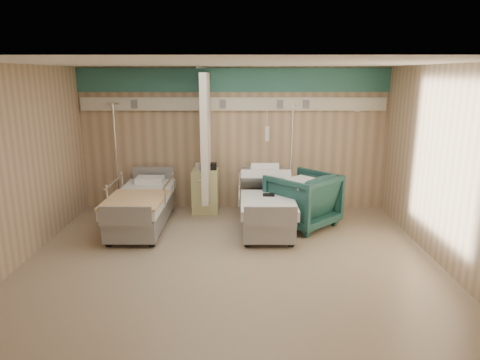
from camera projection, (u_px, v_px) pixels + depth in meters
name	position (u px, v px, depth m)	size (l,w,h in m)	color
ground	(231.00, 258.00, 6.36)	(6.00, 5.00, 0.00)	#87725D
room_walls	(228.00, 131.00, 6.16)	(6.04, 5.04, 2.82)	tan
bed_right	(266.00, 211.00, 7.55)	(1.00, 2.16, 0.63)	silver
bed_left	(142.00, 210.00, 7.55)	(1.00, 2.16, 0.63)	silver
bedside_cabinet	(205.00, 191.00, 8.40)	(0.50, 0.48, 0.85)	#D4D084
visitor_armchair	(303.00, 200.00, 7.61)	(1.03, 1.06, 0.97)	#1C4640
waffle_blanket	(302.00, 172.00, 7.47)	(0.60, 0.54, 0.07)	white
iv_stand_right	(290.00, 193.00, 8.24)	(0.38, 0.38, 2.12)	silver
iv_stand_left	(119.00, 189.00, 8.48)	(0.38, 0.38, 2.13)	silver
call_remote	(269.00, 195.00, 7.31)	(0.20, 0.09, 0.04)	black
tan_blanket	(135.00, 200.00, 7.03)	(0.94, 1.18, 0.04)	tan
toiletry_bag	(210.00, 166.00, 8.31)	(0.24, 0.15, 0.13)	black
white_cup	(198.00, 166.00, 8.31)	(0.09, 0.09, 0.13)	white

